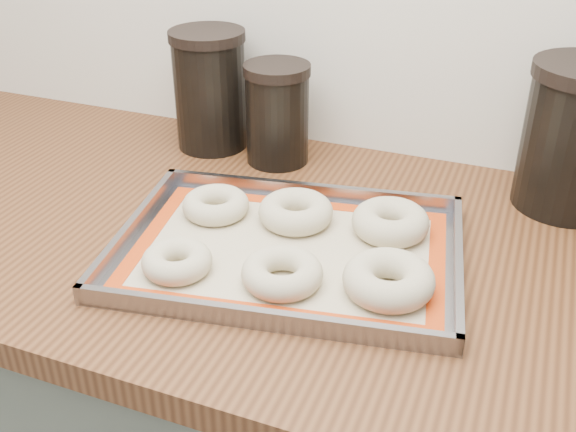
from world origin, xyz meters
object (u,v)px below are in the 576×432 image
at_px(bagel_front_right, 389,280).
at_px(canister_left, 210,90).
at_px(bagel_back_left, 216,205).
at_px(bagel_front_left, 177,261).
at_px(baking_tray, 288,250).
at_px(canister_mid, 277,114).
at_px(bagel_back_right, 390,222).
at_px(bagel_front_mid, 282,273).
at_px(bagel_back_mid, 296,212).

height_order(bagel_front_right, canister_left, canister_left).
bearing_deg(canister_left, bagel_back_left, -62.05).
bearing_deg(bagel_front_left, baking_tray, 39.94).
bearing_deg(canister_left, canister_mid, -7.43).
relative_size(bagel_back_right, canister_mid, 0.64).
relative_size(baking_tray, bagel_front_mid, 4.93).
relative_size(bagel_front_left, bagel_front_right, 0.80).
relative_size(bagel_back_left, bagel_back_right, 0.91).
bearing_deg(bagel_front_right, bagel_front_left, -168.43).
xyz_separation_m(bagel_back_right, canister_mid, (-0.24, 0.18, 0.06)).
bearing_deg(bagel_back_left, bagel_back_mid, 9.85).
bearing_deg(bagel_front_right, baking_tray, 164.06).
relative_size(bagel_front_right, canister_left, 0.54).
xyz_separation_m(bagel_front_left, bagel_back_mid, (0.10, 0.17, 0.00)).
bearing_deg(bagel_back_mid, bagel_front_left, -119.67).
relative_size(bagel_front_mid, canister_left, 0.49).
bearing_deg(baking_tray, canister_mid, 114.90).
height_order(bagel_front_left, bagel_back_right, bagel_back_right).
distance_m(bagel_front_mid, bagel_front_right, 0.13).
xyz_separation_m(bagel_front_left, bagel_front_mid, (0.14, 0.02, 0.00)).
height_order(bagel_front_mid, bagel_back_right, bagel_back_right).
relative_size(bagel_back_right, canister_left, 0.52).
xyz_separation_m(bagel_front_left, canister_mid, (-0.01, 0.37, 0.07)).
height_order(baking_tray, canister_mid, canister_mid).
height_order(bagel_front_left, canister_mid, canister_mid).
xyz_separation_m(baking_tray, bagel_front_mid, (0.02, -0.07, 0.01)).
height_order(bagel_front_left, bagel_back_left, same).
bearing_deg(bagel_back_left, bagel_front_left, -82.22).
distance_m(bagel_front_left, bagel_back_mid, 0.20).
xyz_separation_m(bagel_back_left, canister_mid, (0.01, 0.22, 0.07)).
relative_size(baking_tray, bagel_back_mid, 4.70).
height_order(bagel_front_left, bagel_front_mid, bagel_front_mid).
bearing_deg(bagel_front_right, canister_mid, 131.24).
bearing_deg(canister_mid, canister_left, 172.57).
relative_size(bagel_back_mid, bagel_back_right, 0.99).
relative_size(baking_tray, bagel_front_left, 5.57).
relative_size(bagel_front_left, bagel_back_right, 0.84).
xyz_separation_m(baking_tray, canister_left, (-0.26, 0.29, 0.10)).
distance_m(baking_tray, bagel_front_mid, 0.08).
relative_size(bagel_front_left, bagel_back_mid, 0.84).
xyz_separation_m(bagel_front_mid, bagel_back_mid, (-0.04, 0.15, 0.00)).
xyz_separation_m(bagel_front_mid, bagel_front_right, (0.13, 0.03, 0.00)).
height_order(bagel_front_right, bagel_back_mid, bagel_front_right).
distance_m(bagel_front_mid, bagel_back_right, 0.19).
bearing_deg(baking_tray, bagel_back_right, 38.99).
bearing_deg(bagel_front_mid, bagel_front_left, -170.17).
bearing_deg(canister_mid, bagel_back_left, -92.79).
distance_m(bagel_front_right, canister_left, 0.53).
bearing_deg(baking_tray, bagel_front_left, -140.06).
bearing_deg(bagel_back_mid, bagel_front_right, -35.30).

